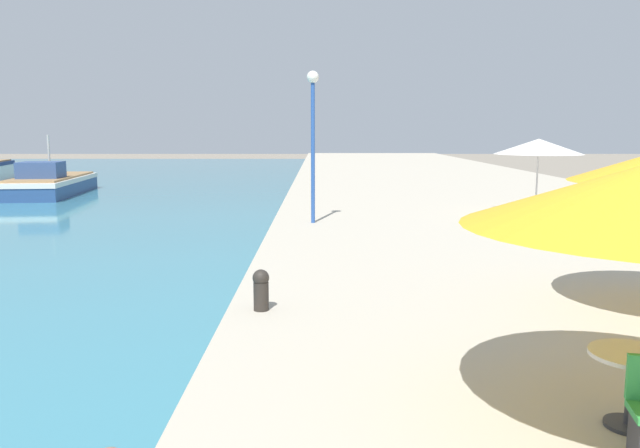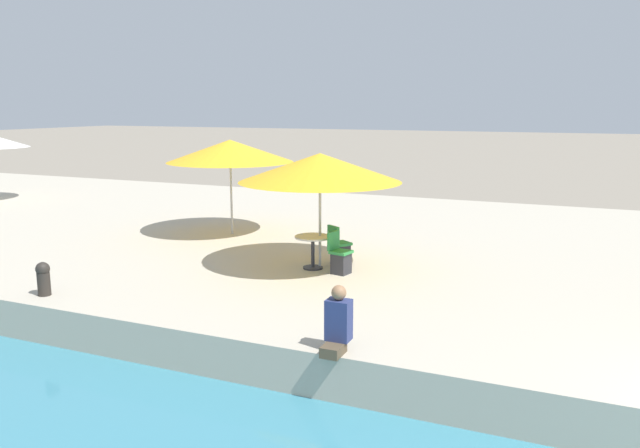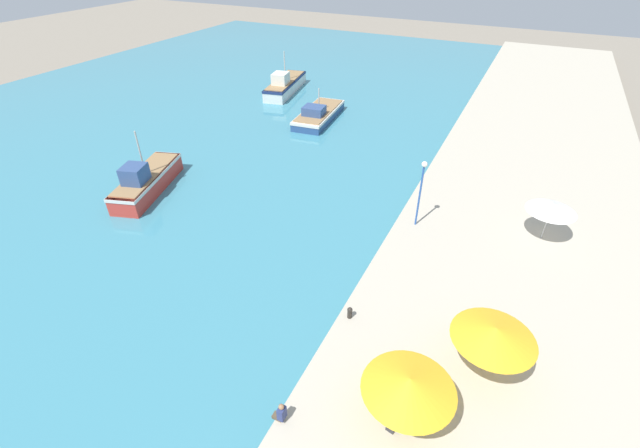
{
  "view_description": "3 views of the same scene",
  "coord_description": "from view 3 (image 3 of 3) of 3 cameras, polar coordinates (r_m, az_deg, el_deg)",
  "views": [
    {
      "loc": [
        1.47,
        2.58,
        3.56
      ],
      "look_at": [
        1.5,
        15.9,
        1.56
      ],
      "focal_mm": 35.0,
      "sensor_mm": 36.0,
      "label": 1
    },
    {
      "loc": [
        -7.88,
        2.67,
        4.34
      ],
      "look_at": [
        4.53,
        8.05,
        1.76
      ],
      "focal_mm": 35.0,
      "sensor_mm": 36.0,
      "label": 2
    },
    {
      "loc": [
        5.77,
        -1.95,
        16.79
      ],
      "look_at": [
        -4.0,
        18.0,
        1.36
      ],
      "focal_mm": 24.0,
      "sensor_mm": 36.0,
      "label": 3
    }
  ],
  "objects": [
    {
      "name": "cafe_table",
      "position": [
        18.56,
        10.88,
        -22.83
      ],
      "size": [
        0.8,
        0.8,
        0.74
      ],
      "color": "#333338",
      "rests_on": "quay_promenade"
    },
    {
      "name": "cafe_chair_left",
      "position": [
        18.37,
        9.62,
        -24.78
      ],
      "size": [
        0.48,
        0.5,
        0.91
      ],
      "rotation": [
        0.0,
        0.0,
        2.94
      ],
      "color": "#2D2D33",
      "rests_on": "quay_promenade"
    },
    {
      "name": "lamppost",
      "position": [
        27.17,
        13.39,
        5.34
      ],
      "size": [
        0.36,
        0.36,
        4.56
      ],
      "color": "#28519E",
      "rests_on": "quay_promenade"
    },
    {
      "name": "mooring_bollard",
      "position": [
        21.68,
        3.99,
        -11.66
      ],
      "size": [
        0.26,
        0.26,
        0.65
      ],
      "color": "#2D2823",
      "rests_on": "quay_promenade"
    },
    {
      "name": "quay_promenade",
      "position": [
        42.32,
        27.16,
        8.04
      ],
      "size": [
        16.0,
        90.0,
        0.76
      ],
      "color": "#BCB29E",
      "rests_on": "ground_plane"
    },
    {
      "name": "cafe_umbrella_pink",
      "position": [
        17.07,
        11.83,
        -20.16
      ],
      "size": [
        3.57,
        3.57,
        2.56
      ],
      "color": "#B7B7B7",
      "rests_on": "quay_promenade"
    },
    {
      "name": "cafe_chair_right",
      "position": [
        18.48,
        12.36,
        -24.71
      ],
      "size": [
        0.58,
        0.57,
        0.91
      ],
      "rotation": [
        0.0,
        0.0,
        4.13
      ],
      "color": "#2D2D33",
      "rests_on": "quay_promenade"
    },
    {
      "name": "cafe_umbrella_white",
      "position": [
        19.47,
        22.27,
        -13.34
      ],
      "size": [
        3.52,
        3.52,
        2.65
      ],
      "color": "#B7B7B7",
      "rests_on": "quay_promenade"
    },
    {
      "name": "fishing_boat_far",
      "position": [
        55.21,
        -4.69,
        18.04
      ],
      "size": [
        4.2,
        9.71,
        4.8
      ],
      "rotation": [
        0.0,
        0.0,
        0.19
      ],
      "color": "silver",
      "rests_on": "water_basin"
    },
    {
      "name": "fishing_boat_mid",
      "position": [
        46.37,
        -0.21,
        14.48
      ],
      "size": [
        3.87,
        8.58,
        3.3
      ],
      "rotation": [
        0.0,
        0.0,
        0.1
      ],
      "color": "navy",
      "rests_on": "water_basin"
    },
    {
      "name": "person_at_quay",
      "position": [
        18.31,
        -5.24,
        -23.8
      ],
      "size": [
        0.54,
        0.36,
        1.0
      ],
      "color": "brown",
      "rests_on": "quay_promenade"
    },
    {
      "name": "water_basin",
      "position": [
        54.21,
        -14.65,
        15.68
      ],
      "size": [
        56.0,
        90.0,
        0.04
      ],
      "color": "teal",
      "rests_on": "ground_plane"
    },
    {
      "name": "cafe_umbrella_striped",
      "position": [
        29.09,
        28.54,
        1.95
      ],
      "size": [
        2.92,
        2.92,
        2.53
      ],
      "color": "#B7B7B7",
      "rests_on": "quay_promenade"
    },
    {
      "name": "fishing_boat_near",
      "position": [
        35.22,
        -22.15,
        5.42
      ],
      "size": [
        4.47,
        8.06,
        4.86
      ],
      "rotation": [
        0.0,
        0.0,
        0.31
      ],
      "color": "red",
      "rests_on": "water_basin"
    }
  ]
}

